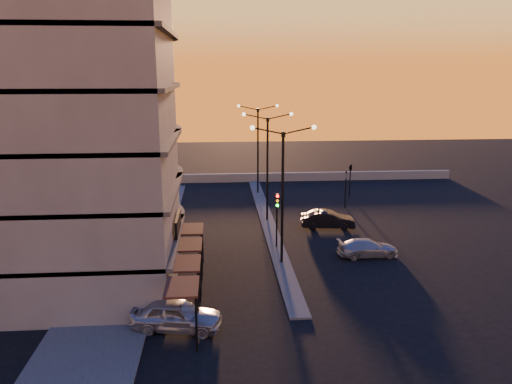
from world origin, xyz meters
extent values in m
plane|color=black|center=(0.00, 0.00, 0.00)|extent=(120.00, 120.00, 0.00)
cube|color=#494946|center=(-10.50, 4.00, 0.06)|extent=(5.00, 40.00, 0.12)
cube|color=#494946|center=(0.00, 10.00, 0.06)|extent=(1.20, 36.00, 0.12)
cube|color=slate|center=(2.00, 26.00, 0.50)|extent=(44.00, 0.50, 1.00)
cylinder|color=slate|center=(-14.00, 2.00, 12.50)|extent=(14.00, 14.00, 25.00)
cube|color=slate|center=(-14.00, -3.00, 12.50)|extent=(14.00, 10.00, 25.00)
cylinder|color=black|center=(-14.00, 2.00, 1.60)|extent=(14.16, 14.16, 2.40)
cube|color=black|center=(-6.80, -2.00, 3.60)|extent=(0.15, 3.20, 1.20)
cylinder|color=black|center=(0.00, 0.00, 4.50)|extent=(0.18, 0.18, 9.00)
cube|color=black|center=(0.00, 0.00, 8.90)|extent=(0.25, 0.25, 0.35)
sphere|color=#FFE5B2|center=(-2.00, 0.00, 9.35)|extent=(0.32, 0.32, 0.32)
sphere|color=#FFE5B2|center=(2.00, 0.00, 9.35)|extent=(0.32, 0.32, 0.32)
cylinder|color=black|center=(0.00, 10.00, 4.50)|extent=(0.18, 0.18, 9.00)
cube|color=black|center=(0.00, 10.00, 8.90)|extent=(0.25, 0.25, 0.35)
sphere|color=#FFE5B2|center=(-2.00, 10.00, 9.35)|extent=(0.32, 0.32, 0.32)
sphere|color=#FFE5B2|center=(2.00, 10.00, 9.35)|extent=(0.32, 0.32, 0.32)
cylinder|color=black|center=(0.00, 20.00, 4.50)|extent=(0.18, 0.18, 9.00)
cube|color=black|center=(0.00, 20.00, 8.90)|extent=(0.25, 0.25, 0.35)
sphere|color=#FFE5B2|center=(-2.00, 20.00, 9.35)|extent=(0.32, 0.32, 0.32)
sphere|color=#FFE5B2|center=(2.00, 20.00, 9.35)|extent=(0.32, 0.32, 0.32)
cylinder|color=black|center=(0.00, 3.00, 1.60)|extent=(0.12, 0.12, 3.20)
cube|color=black|center=(0.00, 2.82, 3.75)|extent=(0.28, 0.16, 1.00)
sphere|color=#FF0C05|center=(0.00, 2.72, 4.10)|extent=(0.20, 0.20, 0.20)
sphere|color=orange|center=(0.00, 2.72, 3.75)|extent=(0.20, 0.20, 0.20)
sphere|color=#0CFF26|center=(0.00, 2.72, 3.40)|extent=(0.20, 0.20, 0.20)
cylinder|color=black|center=(8.00, 14.00, 1.40)|extent=(0.12, 0.12, 2.80)
imported|color=black|center=(8.00, 14.00, 3.20)|extent=(0.13, 0.16, 0.80)
cylinder|color=black|center=(9.50, 18.00, 1.40)|extent=(0.12, 0.12, 2.80)
imported|color=black|center=(9.50, 18.00, 3.20)|extent=(0.42, 1.99, 0.80)
imported|color=#A4A5AC|center=(-6.50, -8.45, 0.79)|extent=(4.92, 2.74, 1.58)
imported|color=black|center=(4.88, 7.57, 0.74)|extent=(4.62, 2.05, 1.48)
imported|color=#A3A5AB|center=(6.31, 0.92, 0.62)|extent=(4.35, 1.91, 1.24)
camera|label=1|loc=(-4.27, -31.92, 12.96)|focal=35.00mm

